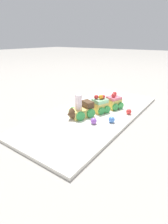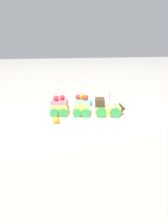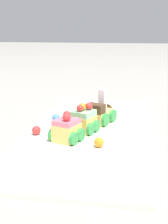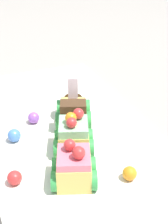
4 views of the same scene
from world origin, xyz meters
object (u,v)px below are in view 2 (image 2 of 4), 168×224
object	(u,v)px
cake_train_locomotive	(109,108)
gumball_red	(63,104)
cake_car_strawberry	(60,107)
gumball_orange	(56,120)
gumball_purple	(105,105)
gumball_blue	(90,103)
cake_car_mint	(82,107)

from	to	relation	value
cake_train_locomotive	gumball_red	xyz separation A→B (m)	(-0.14, 0.15, -0.01)
cake_car_strawberry	gumball_orange	xyz separation A→B (m)	(-0.03, -0.08, -0.02)
cake_car_strawberry	gumball_orange	bearing A→B (deg)	-88.69
gumball_orange	gumball_purple	bearing A→B (deg)	23.79
cake_car_strawberry	gumball_blue	size ratio (longest dim) A/B	3.50
cake_car_mint	gumball_purple	size ratio (longest dim) A/B	3.65
cake_car_mint	gumball_orange	distance (m)	0.12
gumball_red	gumball_orange	xyz separation A→B (m)	(-0.06, -0.17, -0.00)
gumball_red	gumball_blue	bearing A→B (deg)	-11.09
cake_train_locomotive	gumball_purple	xyz separation A→B (m)	(0.02, 0.08, -0.01)
gumball_red	gumball_blue	size ratio (longest dim) A/B	0.94
cake_train_locomotive	gumball_purple	distance (m)	0.08
gumball_red	gumball_blue	world-z (taller)	gumball_blue
cake_car_strawberry	gumball_blue	xyz separation A→B (m)	(0.15, 0.07, -0.02)
cake_car_mint	gumball_blue	distance (m)	0.12
cake_car_mint	gumball_orange	world-z (taller)	cake_car_mint
cake_car_mint	cake_car_strawberry	world-z (taller)	cake_car_mint
gumball_red	cake_car_mint	bearing A→B (deg)	-68.22
cake_train_locomotive	cake_car_strawberry	bearing A→B (deg)	-179.97
gumball_blue	gumball_orange	bearing A→B (deg)	-139.51
gumball_blue	gumball_purple	world-z (taller)	gumball_blue
cake_car_strawberry	gumball_purple	distance (m)	0.20
gumball_red	gumball_blue	distance (m)	0.12
cake_car_mint	gumball_blue	bearing A→B (deg)	74.11
gumball_red	gumball_orange	size ratio (longest dim) A/B	1.01
gumball_purple	cake_car_strawberry	bearing A→B (deg)	-175.53
cake_train_locomotive	gumball_blue	world-z (taller)	cake_train_locomotive
cake_car_strawberry	gumball_blue	distance (m)	0.16
gumball_orange	gumball_red	bearing A→B (deg)	70.95
gumball_orange	cake_car_mint	bearing A→B (deg)	27.49
cake_car_mint	gumball_purple	xyz separation A→B (m)	(0.12, 0.04, -0.02)
gumball_blue	gumball_purple	xyz separation A→B (m)	(0.05, -0.05, -0.00)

